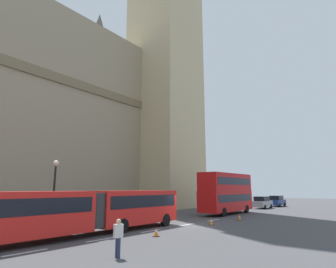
% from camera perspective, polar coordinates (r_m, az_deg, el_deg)
% --- Properties ---
extents(ground_plane, '(160.00, 160.00, 0.00)m').
position_cam_1_polar(ground_plane, '(25.33, 3.22, -17.85)').
color(ground_plane, '#424244').
extents(lane_centre_marking, '(25.20, 0.16, 0.01)m').
position_cam_1_polar(lane_centre_marking, '(20.43, -7.92, -19.42)').
color(lane_centre_marking, silver).
rests_on(lane_centre_marking, ground_plane).
extents(articulated_bus, '(16.45, 2.54, 2.90)m').
position_cam_1_polar(articulated_bus, '(20.60, -15.47, -14.20)').
color(articulated_bus, red).
rests_on(articulated_bus, ground_plane).
extents(double_decker_bus, '(9.80, 2.54, 4.90)m').
position_cam_1_polar(double_decker_bus, '(36.50, 11.66, -11.25)').
color(double_decker_bus, red).
rests_on(double_decker_bus, ground_plane).
extents(sedan_lead, '(4.40, 1.86, 1.85)m').
position_cam_1_polar(sedan_lead, '(48.22, 18.43, -12.93)').
color(sedan_lead, gray).
rests_on(sedan_lead, ground_plane).
extents(sedan_trailing, '(4.40, 1.86, 1.85)m').
position_cam_1_polar(sedan_trailing, '(54.40, 21.06, -12.47)').
color(sedan_trailing, navy).
rests_on(sedan_trailing, ground_plane).
extents(traffic_cone_west, '(0.36, 0.36, 0.58)m').
position_cam_1_polar(traffic_cone_west, '(19.53, -2.39, -19.09)').
color(traffic_cone_west, black).
rests_on(traffic_cone_west, ground_plane).
extents(traffic_cone_middle, '(0.36, 0.36, 0.58)m').
position_cam_1_polar(traffic_cone_middle, '(25.74, 8.72, -16.99)').
color(traffic_cone_middle, black).
rests_on(traffic_cone_middle, ground_plane).
extents(traffic_cone_east, '(0.36, 0.36, 0.58)m').
position_cam_1_polar(traffic_cone_east, '(29.95, 14.16, -15.92)').
color(traffic_cone_east, black).
rests_on(traffic_cone_east, ground_plane).
extents(street_lamp, '(0.44, 0.44, 5.27)m').
position_cam_1_polar(street_lamp, '(24.28, -21.92, -10.16)').
color(street_lamp, black).
rests_on(street_lamp, ground_plane).
extents(pedestrian_near_cones, '(0.46, 0.37, 1.69)m').
position_cam_1_polar(pedestrian_near_cones, '(13.92, -9.98, -19.64)').
color(pedestrian_near_cones, '#262D4C').
rests_on(pedestrian_near_cones, ground_plane).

